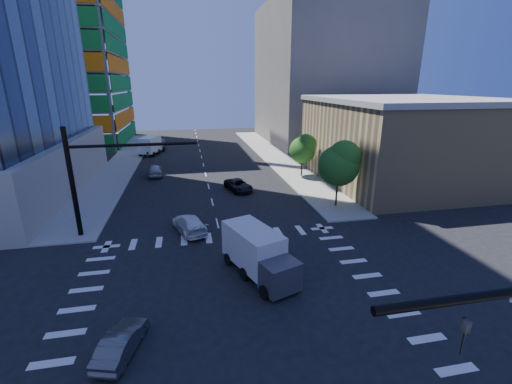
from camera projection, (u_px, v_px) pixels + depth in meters
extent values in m
plane|color=black|center=(236.00, 301.00, 20.21)|extent=(160.00, 160.00, 0.00)
cube|color=silver|center=(236.00, 301.00, 20.21)|extent=(20.00, 20.00, 0.01)
cube|color=gray|center=(274.00, 156.00, 59.89)|extent=(5.00, 60.00, 0.15)
cube|color=gray|center=(124.00, 162.00, 55.18)|extent=(5.00, 60.00, 0.15)
cube|color=#188433|center=(115.00, 18.00, 67.83)|extent=(0.12, 24.00, 49.00)
cube|color=orange|center=(15.00, 1.00, 53.69)|extent=(24.00, 0.12, 49.00)
cube|color=tan|center=(403.00, 142.00, 43.93)|extent=(20.00, 22.00, 10.00)
cube|color=gray|center=(409.00, 100.00, 42.32)|extent=(20.50, 22.50, 0.60)
cube|color=#605B57|center=(324.00, 74.00, 72.38)|extent=(24.00, 30.00, 28.00)
imported|color=black|center=(463.00, 337.00, 8.26)|extent=(0.16, 0.20, 1.00)
cylinder|color=black|center=(72.00, 183.00, 27.36)|extent=(0.40, 0.40, 9.00)
cylinder|color=black|center=(134.00, 145.00, 27.42)|extent=(10.00, 0.24, 0.24)
imported|color=black|center=(148.00, 158.00, 27.95)|extent=(0.16, 0.20, 1.00)
cylinder|color=#382316|center=(336.00, 195.00, 35.24)|extent=(0.20, 0.20, 2.27)
sphere|color=#164713|center=(339.00, 166.00, 34.30)|extent=(4.16, 4.16, 4.16)
sphere|color=#3A7E2A|center=(344.00, 157.00, 33.80)|extent=(3.25, 3.25, 3.25)
cylinder|color=#382316|center=(302.00, 169.00, 46.56)|extent=(0.20, 0.20, 1.92)
sphere|color=#164713|center=(302.00, 150.00, 45.76)|extent=(3.52, 3.52, 3.52)
sphere|color=#3A7E2A|center=(306.00, 144.00, 45.30)|extent=(2.75, 2.75, 2.75)
imported|color=black|center=(238.00, 185.00, 40.79)|extent=(3.34, 5.15, 1.32)
imported|color=white|center=(189.00, 224.00, 29.48)|extent=(3.41, 5.36, 1.45)
imported|color=#9FA0A6|center=(155.00, 170.00, 47.21)|extent=(2.38, 4.86, 1.60)
imported|color=#4C4C51|center=(121.00, 342.00, 16.14)|extent=(2.27, 3.92, 1.22)
cube|color=silver|center=(261.00, 252.00, 22.23)|extent=(3.82, 5.30, 2.50)
cube|color=#43424A|center=(261.00, 260.00, 22.42)|extent=(2.67, 2.38, 1.82)
cube|color=white|center=(152.00, 143.00, 61.45)|extent=(3.83, 5.57, 2.64)
cube|color=#43424A|center=(152.00, 147.00, 61.65)|extent=(2.77, 2.44, 1.93)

